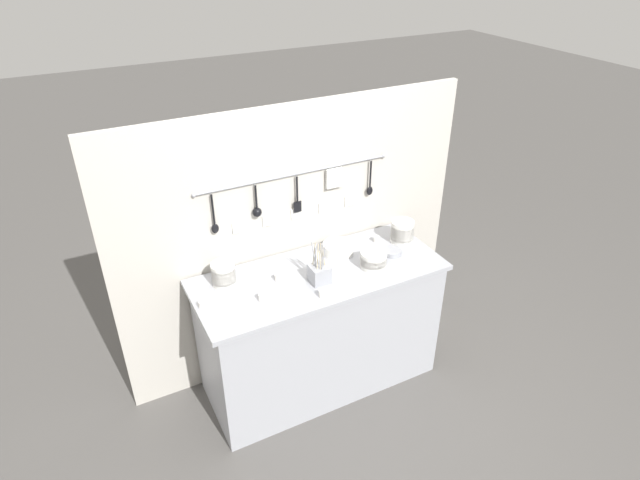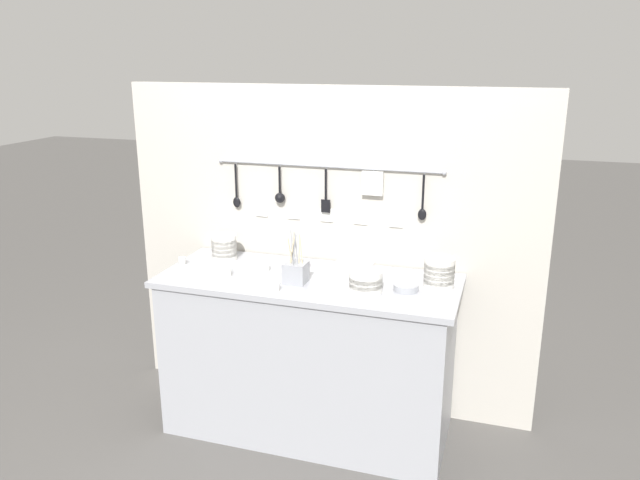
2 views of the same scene
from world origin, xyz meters
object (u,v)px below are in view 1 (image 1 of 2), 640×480
at_px(cup_back_right, 262,297).
at_px(plate_stack, 338,248).
at_px(bowl_stack_wide_centre, 223,274).
at_px(bowl_stack_nested_right, 402,232).
at_px(cup_edge_far, 322,293).
at_px(cup_centre, 202,304).
at_px(bowl_stack_back_corner, 373,260).
at_px(cutlery_caddy, 319,273).
at_px(steel_mixing_bowl, 392,252).
at_px(cup_by_caddy, 278,277).
at_px(cup_mid_row, 376,239).

bearing_deg(cup_back_right, plate_stack, 21.04).
bearing_deg(bowl_stack_wide_centre, bowl_stack_nested_right, -3.61).
relative_size(cup_edge_far, cup_centre, 1.00).
relative_size(bowl_stack_back_corner, cutlery_caddy, 0.61).
distance_m(steel_mixing_bowl, cup_centre, 1.23).
distance_m(cup_edge_far, cup_by_caddy, 0.30).
bearing_deg(cup_by_caddy, cutlery_caddy, -29.52).
bearing_deg(bowl_stack_back_corner, bowl_stack_nested_right, 27.47).
relative_size(cup_edge_far, cup_by_caddy, 1.00).
relative_size(steel_mixing_bowl, cup_edge_far, 2.94).
bearing_deg(cup_edge_far, plate_stack, 50.11).
height_order(cutlery_caddy, cup_centre, cutlery_caddy).
distance_m(plate_stack, cutlery_caddy, 0.34).
bearing_deg(cup_by_caddy, plate_stack, 12.73).
bearing_deg(cup_centre, cup_by_caddy, 5.43).
xyz_separation_m(bowl_stack_back_corner, cup_back_right, (-0.73, 0.00, -0.03)).
relative_size(bowl_stack_back_corner, plate_stack, 0.83).
relative_size(plate_stack, cup_by_caddy, 4.73).
bearing_deg(cup_back_right, cup_mid_row, 14.73).
height_order(cutlery_caddy, cup_back_right, cutlery_caddy).
distance_m(bowl_stack_back_corner, cup_edge_far, 0.43).
relative_size(cutlery_caddy, cup_centre, 6.40).
relative_size(cutlery_caddy, cup_mid_row, 6.40).
bearing_deg(cutlery_caddy, cup_back_right, -177.90).
xyz_separation_m(plate_stack, cup_centre, (-0.93, -0.15, -0.01)).
bearing_deg(cup_by_caddy, cup_mid_row, 7.97).
height_order(cup_edge_far, cup_mid_row, same).
bearing_deg(bowl_stack_wide_centre, cup_back_right, -60.95).
relative_size(cup_centre, cup_by_caddy, 1.00).
relative_size(steel_mixing_bowl, cup_mid_row, 2.94).
height_order(bowl_stack_nested_right, cup_by_caddy, bowl_stack_nested_right).
relative_size(bowl_stack_wide_centre, plate_stack, 0.72).
relative_size(bowl_stack_wide_centre, cup_centre, 3.42).
bearing_deg(plate_stack, bowl_stack_back_corner, -64.82).
relative_size(cutlery_caddy, cup_by_caddy, 6.40).
xyz_separation_m(plate_stack, cup_mid_row, (0.29, 0.00, -0.01)).
distance_m(bowl_stack_back_corner, bowl_stack_nested_right, 0.37).
distance_m(cup_centre, cup_mid_row, 1.23).
bearing_deg(plate_stack, cutlery_caddy, -138.00).
relative_size(plate_stack, cup_centre, 4.73).
bearing_deg(bowl_stack_nested_right, bowl_stack_wide_centre, 176.39).
bearing_deg(cup_edge_far, cup_mid_row, 31.51).
height_order(bowl_stack_nested_right, cup_mid_row, bowl_stack_nested_right).
bearing_deg(bowl_stack_nested_right, cup_back_right, -170.99).
bearing_deg(cup_back_right, cutlery_caddy, 2.10).
distance_m(bowl_stack_nested_right, plate_stack, 0.45).
bearing_deg(bowl_stack_wide_centre, cup_by_caddy, -20.57).
bearing_deg(cup_mid_row, cutlery_caddy, -157.32).
bearing_deg(cup_mid_row, steel_mixing_bowl, -87.67).
xyz_separation_m(cup_mid_row, cup_by_caddy, (-0.75, -0.11, 0.00)).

